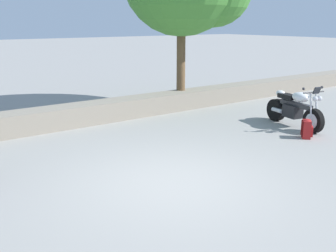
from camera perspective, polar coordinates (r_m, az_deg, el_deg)
ground_plane at (r=7.14m, az=0.54°, el=-8.00°), size 120.00×120.00×0.00m
stone_wall at (r=11.10m, az=-14.55°, el=1.28°), size 36.00×0.80×0.55m
motorcycle_white_centre at (r=11.24m, az=17.49°, el=2.33°), size 0.76×2.05×1.18m
rider_backpack at (r=10.26m, az=19.05°, el=-0.31°), size 0.35×0.35×0.47m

